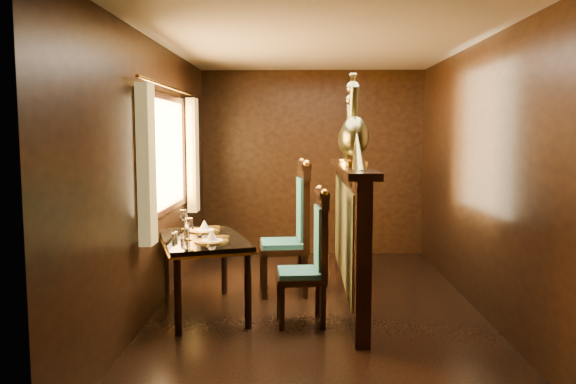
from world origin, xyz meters
name	(u,v)px	position (x,y,z in m)	size (l,w,h in m)	color
ground	(317,309)	(0.00, 0.00, 0.00)	(5.00, 5.00, 0.00)	black
room_shell	(309,141)	(-0.09, 0.02, 1.58)	(3.04, 5.04, 2.52)	black
partition	(349,229)	(0.32, 0.30, 0.71)	(0.26, 2.70, 1.36)	black
dining_table	(203,245)	(-1.06, -0.12, 0.64)	(1.08, 1.37, 0.91)	black
chair_left	(313,253)	(-0.05, -0.38, 0.62)	(0.47, 0.49, 1.20)	black
chair_right	(296,224)	(-0.21, 0.54, 0.73)	(0.56, 0.58, 1.39)	black
peacock_left	(355,119)	(0.33, -0.10, 1.79)	(0.27, 0.71, 0.85)	#194C38
peacock_right	(349,126)	(0.33, 0.50, 1.72)	(0.23, 0.61, 0.73)	#194C38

